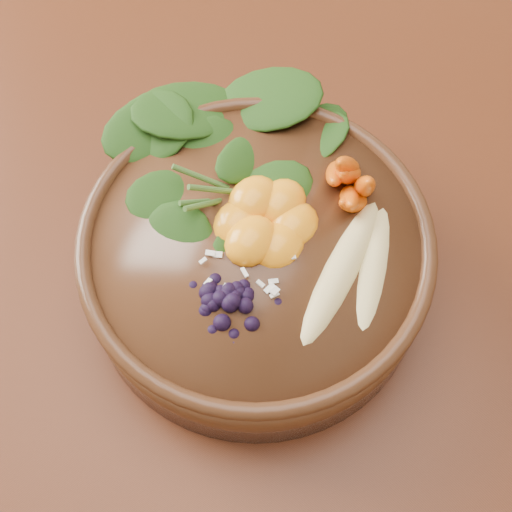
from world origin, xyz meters
TOP-DOWN VIEW (x-y plane):
  - ground at (0.00, 0.00)m, footprint 4.00×4.00m
  - dining_table at (0.00, 0.00)m, footprint 1.60×0.90m
  - stoneware_bowl at (0.26, -0.16)m, footprint 0.32×0.32m
  - kale_heap at (0.21, -0.12)m, footprint 0.21×0.19m
  - carrot_cluster at (0.28, -0.08)m, footprint 0.07×0.07m
  - banana_halves at (0.33, -0.13)m, footprint 0.08×0.15m
  - mandarin_cluster at (0.26, -0.14)m, footprint 0.10×0.10m
  - blueberry_pile at (0.28, -0.21)m, footprint 0.14×0.12m
  - coconut_flakes at (0.27, -0.17)m, footprint 0.10×0.08m

SIDE VIEW (x-z plane):
  - ground at x=0.00m, z-range 0.00..0.00m
  - dining_table at x=0.00m, z-range 0.28..1.03m
  - stoneware_bowl at x=0.26m, z-range 0.75..0.82m
  - coconut_flakes at x=0.27m, z-range 0.82..0.83m
  - banana_halves at x=0.33m, z-range 0.82..0.84m
  - mandarin_cluster at x=0.26m, z-range 0.82..0.85m
  - blueberry_pile at x=0.28m, z-range 0.82..0.85m
  - kale_heap at x=0.21m, z-range 0.82..0.86m
  - carrot_cluster at x=0.28m, z-range 0.82..0.89m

